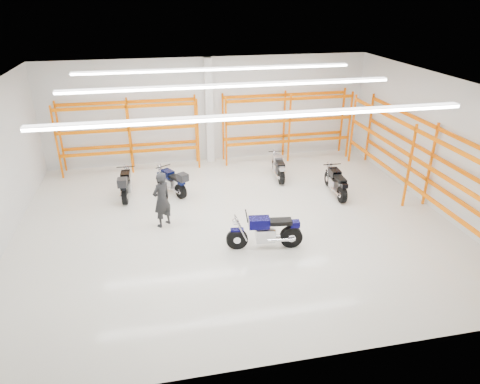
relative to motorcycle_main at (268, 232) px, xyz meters
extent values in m
plane|color=beige|center=(-0.66, 1.68, -0.52)|extent=(14.00, 14.00, 0.00)
cube|color=silver|center=(-0.66, 7.68, 1.73)|extent=(14.00, 0.02, 4.50)
cube|color=silver|center=(-0.66, -4.32, 1.73)|extent=(14.00, 0.02, 4.50)
cube|color=silver|center=(6.34, 1.68, 1.73)|extent=(0.02, 12.00, 4.50)
cube|color=white|center=(-0.66, 1.68, 3.98)|extent=(14.00, 12.00, 0.02)
cube|color=white|center=(-0.66, -1.32, 3.88)|extent=(10.00, 0.22, 0.10)
cube|color=white|center=(-0.66, 2.18, 3.88)|extent=(10.00, 0.22, 0.10)
cube|color=white|center=(-0.66, 5.18, 3.88)|extent=(10.00, 0.22, 0.10)
cylinder|color=black|center=(-0.91, 0.12, -0.20)|extent=(0.66, 0.21, 0.64)
cylinder|color=black|center=(0.69, -0.08, -0.19)|extent=(0.69, 0.28, 0.67)
cylinder|color=silver|center=(-0.91, 0.12, -0.20)|extent=(0.23, 0.18, 0.21)
cylinder|color=silver|center=(0.69, -0.08, -0.19)|extent=(0.26, 0.24, 0.24)
cube|color=#070535|center=(-0.91, 0.12, 0.12)|extent=(0.40, 0.21, 0.06)
cube|color=#B7B7BC|center=(-0.08, 0.01, -0.07)|extent=(0.60, 0.45, 0.41)
cube|color=#A5A5AA|center=(0.33, -0.04, -0.18)|extent=(0.76, 0.22, 0.09)
cube|color=#070535|center=(-0.27, 0.04, 0.34)|extent=(0.64, 0.44, 0.30)
cube|color=black|center=(0.33, -0.04, 0.34)|extent=(0.74, 0.41, 0.13)
cube|color=#070535|center=(0.78, -0.10, 0.25)|extent=(0.31, 0.27, 0.17)
cylinder|color=black|center=(-0.63, 0.08, 0.57)|extent=(0.13, 0.75, 0.04)
sphere|color=silver|center=(-0.95, 0.12, 0.40)|extent=(0.20, 0.20, 0.20)
cylinder|color=silver|center=(0.35, -0.21, -0.18)|extent=(0.81, 0.20, 0.10)
cylinder|color=black|center=(-4.20, 5.23, -0.24)|extent=(0.14, 0.57, 0.57)
cylinder|color=black|center=(-4.26, 3.81, -0.23)|extent=(0.20, 0.60, 0.59)
cylinder|color=silver|center=(-4.20, 5.23, -0.24)|extent=(0.14, 0.20, 0.19)
cylinder|color=silver|center=(-4.26, 3.81, -0.23)|extent=(0.20, 0.22, 0.21)
cube|color=black|center=(-4.20, 5.23, 0.05)|extent=(0.16, 0.35, 0.06)
cube|color=#B7B7BC|center=(-4.23, 4.49, -0.12)|extent=(0.36, 0.51, 0.36)
cube|color=#A5A5AA|center=(-4.25, 4.13, -0.22)|extent=(0.15, 0.67, 0.08)
cube|color=black|center=(-4.22, 4.66, 0.24)|extent=(0.35, 0.55, 0.27)
cube|color=black|center=(-4.25, 4.13, 0.24)|extent=(0.31, 0.64, 0.11)
cube|color=black|center=(-4.27, 3.73, 0.16)|extent=(0.22, 0.26, 0.15)
cylinder|color=black|center=(-4.21, 4.98, 0.45)|extent=(0.66, 0.07, 0.03)
sphere|color=silver|center=(-4.19, 5.27, 0.29)|extent=(0.18, 0.18, 0.18)
cylinder|color=silver|center=(-4.40, 4.10, -0.22)|extent=(0.12, 0.71, 0.09)
cube|color=black|center=(-4.27, 3.62, 0.41)|extent=(0.34, 0.38, 0.28)
cylinder|color=black|center=(-2.94, 5.08, -0.25)|extent=(0.37, 0.53, 0.54)
cylinder|color=black|center=(-2.27, 3.90, -0.24)|extent=(0.42, 0.57, 0.56)
cylinder|color=silver|center=(-2.94, 5.08, -0.25)|extent=(0.20, 0.22, 0.18)
cylinder|color=silver|center=(-2.27, 3.90, -0.24)|extent=(0.26, 0.26, 0.20)
cube|color=#091142|center=(-2.94, 5.08, 0.02)|extent=(0.28, 0.35, 0.05)
cube|color=#B7B7BC|center=(-2.59, 4.47, -0.14)|extent=(0.52, 0.57, 0.34)
cube|color=#A5A5AA|center=(-2.42, 4.17, -0.23)|extent=(0.41, 0.60, 0.07)
cube|color=#091142|center=(-2.67, 4.61, 0.20)|extent=(0.52, 0.59, 0.25)
cube|color=black|center=(-2.42, 4.17, 0.20)|extent=(0.53, 0.65, 0.11)
cube|color=#091142|center=(-2.23, 3.84, 0.13)|extent=(0.29, 0.30, 0.15)
cylinder|color=black|center=(-2.83, 4.88, 0.40)|extent=(0.57, 0.35, 0.03)
sphere|color=silver|center=(-2.96, 5.11, 0.26)|extent=(0.17, 0.17, 0.17)
cylinder|color=silver|center=(-2.53, 4.06, -0.23)|extent=(0.41, 0.63, 0.08)
cube|color=black|center=(-2.18, 3.74, 0.37)|extent=(0.44, 0.45, 0.27)
cylinder|color=black|center=(1.85, 5.79, -0.24)|extent=(0.16, 0.57, 0.56)
cylinder|color=black|center=(1.73, 4.40, -0.23)|extent=(0.22, 0.59, 0.58)
cylinder|color=silver|center=(1.85, 5.79, -0.24)|extent=(0.15, 0.20, 0.19)
cylinder|color=silver|center=(1.73, 4.40, -0.23)|extent=(0.20, 0.22, 0.21)
cube|color=#9B9BA1|center=(1.85, 5.79, 0.04)|extent=(0.17, 0.35, 0.06)
cube|color=#B7B7BC|center=(1.79, 5.07, -0.13)|extent=(0.37, 0.51, 0.35)
cube|color=#A5A5AA|center=(1.76, 4.71, -0.22)|extent=(0.17, 0.66, 0.07)
cube|color=#9B9BA1|center=(1.80, 5.23, 0.22)|extent=(0.36, 0.55, 0.26)
cube|color=black|center=(1.76, 4.71, 0.22)|extent=(0.33, 0.64, 0.11)
cube|color=#9B9BA1|center=(1.72, 4.32, 0.15)|extent=(0.22, 0.26, 0.15)
cylinder|color=black|center=(1.83, 5.55, 0.43)|extent=(0.65, 0.09, 0.03)
sphere|color=silver|center=(1.85, 5.83, 0.28)|extent=(0.18, 0.18, 0.18)
cylinder|color=silver|center=(1.60, 4.69, -0.22)|extent=(0.14, 0.70, 0.08)
cylinder|color=black|center=(3.47, 3.86, -0.23)|extent=(0.15, 0.59, 0.59)
cylinder|color=black|center=(3.40, 2.39, -0.22)|extent=(0.21, 0.62, 0.61)
cylinder|color=silver|center=(3.47, 3.86, -0.23)|extent=(0.15, 0.20, 0.20)
cylinder|color=silver|center=(3.40, 2.39, -0.22)|extent=(0.21, 0.23, 0.22)
cube|color=black|center=(3.47, 3.86, 0.07)|extent=(0.16, 0.36, 0.06)
cube|color=#B7B7BC|center=(3.44, 3.09, -0.11)|extent=(0.38, 0.53, 0.37)
cube|color=#A5A5AA|center=(3.42, 2.72, -0.21)|extent=(0.15, 0.69, 0.08)
cube|color=black|center=(3.45, 3.27, 0.26)|extent=(0.36, 0.56, 0.27)
cube|color=black|center=(3.42, 2.72, 0.26)|extent=(0.33, 0.66, 0.12)
cube|color=black|center=(3.40, 2.31, 0.18)|extent=(0.23, 0.27, 0.16)
cylinder|color=black|center=(3.46, 3.60, 0.48)|extent=(0.69, 0.07, 0.04)
sphere|color=silver|center=(3.48, 3.90, 0.32)|extent=(0.19, 0.19, 0.19)
cylinder|color=silver|center=(3.26, 2.69, -0.21)|extent=(0.12, 0.74, 0.09)
imported|color=black|center=(-2.98, 1.98, 0.41)|extent=(0.81, 0.77, 1.86)
cube|color=white|center=(-0.66, 7.50, 1.73)|extent=(0.32, 0.32, 4.50)
cube|color=#FA6D00|center=(-6.86, 7.56, 0.98)|extent=(0.07, 0.07, 3.00)
cube|color=#FA6D00|center=(-6.86, 6.76, 0.98)|extent=(0.07, 0.07, 3.00)
cube|color=#FA6D00|center=(-4.06, 7.56, 0.98)|extent=(0.07, 0.07, 3.00)
cube|color=#FA6D00|center=(-4.06, 6.76, 0.98)|extent=(0.07, 0.07, 3.00)
cube|color=#FA6D00|center=(-1.26, 7.56, 0.98)|extent=(0.07, 0.07, 3.00)
cube|color=#FA6D00|center=(-1.26, 6.76, 0.98)|extent=(0.07, 0.07, 3.00)
cube|color=#FA6D00|center=(-4.06, 7.56, 0.42)|extent=(5.60, 0.07, 0.12)
cube|color=#FA6D00|center=(-4.06, 6.76, 0.42)|extent=(5.60, 0.07, 0.12)
cube|color=#FA6D00|center=(-4.06, 7.56, 1.35)|extent=(5.60, 0.07, 0.12)
cube|color=#FA6D00|center=(-4.06, 6.76, 1.35)|extent=(5.60, 0.07, 0.12)
cube|color=#FA6D00|center=(-4.06, 7.56, 2.29)|extent=(5.60, 0.07, 0.12)
cube|color=#FA6D00|center=(-4.06, 6.76, 2.29)|extent=(5.60, 0.07, 0.12)
cube|color=#FA6D00|center=(-0.06, 7.56, 0.98)|extent=(0.07, 0.07, 3.00)
cube|color=#FA6D00|center=(-0.06, 6.76, 0.98)|extent=(0.07, 0.07, 3.00)
cube|color=#FA6D00|center=(2.74, 7.56, 0.98)|extent=(0.07, 0.07, 3.00)
cube|color=#FA6D00|center=(2.74, 6.76, 0.98)|extent=(0.07, 0.07, 3.00)
cube|color=#FA6D00|center=(5.54, 7.56, 0.98)|extent=(0.07, 0.07, 3.00)
cube|color=#FA6D00|center=(5.54, 6.76, 0.98)|extent=(0.07, 0.07, 3.00)
cube|color=#FA6D00|center=(2.74, 7.56, 0.42)|extent=(5.60, 0.07, 0.12)
cube|color=#FA6D00|center=(2.74, 6.76, 0.42)|extent=(5.60, 0.07, 0.12)
cube|color=#FA6D00|center=(2.74, 7.56, 1.35)|extent=(5.60, 0.07, 0.12)
cube|color=#FA6D00|center=(2.74, 6.76, 1.35)|extent=(5.60, 0.07, 0.12)
cube|color=#FA6D00|center=(2.74, 7.56, 2.29)|extent=(5.60, 0.07, 0.12)
cube|color=#FA6D00|center=(2.74, 6.76, 2.29)|extent=(5.60, 0.07, 0.12)
cube|color=#FA6D00|center=(6.22, 1.68, 0.98)|extent=(0.07, 0.07, 3.00)
cube|color=#FA6D00|center=(5.42, 1.68, 0.98)|extent=(0.07, 0.07, 3.00)
cube|color=#FA6D00|center=(6.22, 6.18, 0.98)|extent=(0.07, 0.07, 3.00)
cube|color=#FA6D00|center=(5.42, 6.18, 0.98)|extent=(0.07, 0.07, 3.00)
cube|color=#FA6D00|center=(6.22, 1.68, 0.42)|extent=(0.07, 9.00, 0.12)
cube|color=#FA6D00|center=(5.42, 1.68, 0.42)|extent=(0.07, 9.00, 0.12)
cube|color=#FA6D00|center=(6.22, 1.68, 1.35)|extent=(0.07, 9.00, 0.12)
cube|color=#FA6D00|center=(5.42, 1.68, 1.35)|extent=(0.07, 9.00, 0.12)
cube|color=#FA6D00|center=(6.22, 1.68, 2.29)|extent=(0.07, 9.00, 0.12)
cube|color=#FA6D00|center=(5.42, 1.68, 2.29)|extent=(0.07, 9.00, 0.12)
camera|label=1|loc=(-2.98, -10.47, 6.43)|focal=32.00mm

